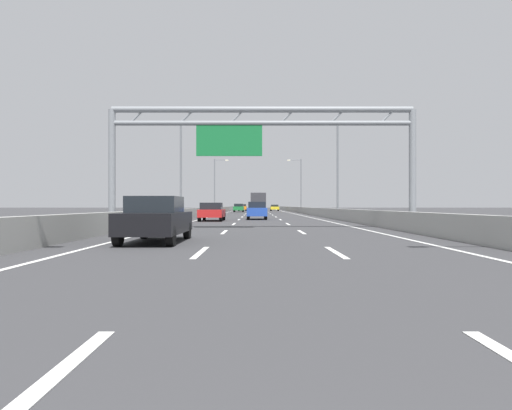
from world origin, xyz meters
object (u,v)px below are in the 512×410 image
(streetlamp_left_mid, at_px, (182,163))
(streetlamp_right_mid, at_px, (334,163))
(black_car, at_px, (155,219))
(orange_car, at_px, (241,207))
(white_car, at_px, (258,209))
(box_truck, at_px, (257,202))
(yellow_car, at_px, (274,208))
(sign_gantry, at_px, (257,136))
(green_car, at_px, (238,208))
(streetlamp_right_far, at_px, (299,182))
(blue_car, at_px, (256,210))
(red_car, at_px, (211,212))
(streetlamp_left_far, at_px, (215,182))

(streetlamp_left_mid, bearing_deg, streetlamp_right_mid, 0.00)
(black_car, xyz_separation_m, orange_car, (0.37, 84.54, -0.03))
(white_car, xyz_separation_m, box_truck, (-0.06, 13.67, 0.97))
(orange_car, bearing_deg, yellow_car, -6.14)
(sign_gantry, height_order, green_car, sign_gantry)
(yellow_car, height_order, orange_car, orange_car)
(streetlamp_right_far, height_order, orange_car, streetlamp_right_far)
(blue_car, height_order, box_truck, box_truck)
(white_car, bearing_deg, streetlamp_right_far, 68.46)
(red_car, xyz_separation_m, blue_car, (3.60, 4.12, 0.05))
(sign_gantry, bearing_deg, streetlamp_left_far, 97.28)
(streetlamp_left_mid, bearing_deg, red_car, -66.16)
(sign_gantry, distance_m, green_car, 60.90)
(yellow_car, bearing_deg, streetlamp_right_far, -79.16)
(white_car, bearing_deg, orange_car, 95.12)
(streetlamp_right_far, xyz_separation_m, yellow_car, (-3.68, 19.24, -4.67))
(sign_gantry, relative_size, white_car, 3.72)
(box_truck, bearing_deg, blue_car, -90.46)
(streetlamp_right_mid, height_order, green_car, streetlamp_right_mid)
(box_truck, bearing_deg, black_car, -93.62)
(sign_gantry, distance_m, yellow_car, 76.09)
(sign_gantry, height_order, orange_car, sign_gantry)
(red_car, bearing_deg, box_truck, 84.31)
(sign_gantry, xyz_separation_m, blue_car, (-0.01, 16.79, -4.04))
(black_car, bearing_deg, orange_car, 89.75)
(yellow_car, xyz_separation_m, box_truck, (-3.74, -24.22, 1.01))
(streetlamp_right_far, distance_m, green_car, 12.61)
(streetlamp_left_mid, height_order, black_car, streetlamp_left_mid)
(yellow_car, relative_size, black_car, 1.04)
(red_car, relative_size, blue_car, 1.01)
(green_car, height_order, orange_car, green_car)
(sign_gantry, xyz_separation_m, green_car, (-3.33, 60.67, -4.04))
(box_truck, bearing_deg, streetlamp_left_far, 146.45)
(red_car, bearing_deg, streetlamp_left_mid, 113.84)
(red_car, distance_m, box_truck, 39.19)
(green_car, distance_m, blue_car, 44.01)
(streetlamp_left_far, relative_size, box_truck, 1.18)
(sign_gantry, distance_m, streetlamp_right_mid, 22.25)
(streetlamp_right_far, distance_m, box_truck, 9.66)
(sign_gantry, height_order, yellow_car, sign_gantry)
(streetlamp_left_mid, height_order, red_car, streetlamp_left_mid)
(yellow_car, height_order, black_car, black_car)
(streetlamp_left_mid, height_order, orange_car, streetlamp_left_mid)
(streetlamp_left_far, bearing_deg, red_car, -85.29)
(streetlamp_right_mid, bearing_deg, red_car, -144.04)
(green_car, distance_m, orange_car, 15.97)
(sign_gantry, relative_size, red_car, 3.63)
(blue_car, xyz_separation_m, box_truck, (0.28, 34.86, 0.95))
(sign_gantry, bearing_deg, streetlamp_right_far, 82.27)
(streetlamp_left_far, xyz_separation_m, red_car, (3.63, -43.96, -4.66))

